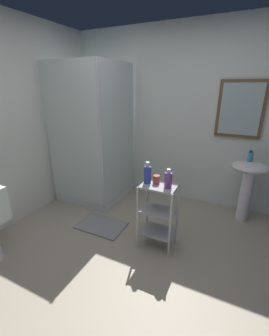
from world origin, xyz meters
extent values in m
cube|color=tan|center=(0.00, 0.00, -0.01)|extent=(4.20, 4.20, 0.02)
cube|color=white|center=(0.00, 1.85, 1.25)|extent=(4.20, 0.10, 2.50)
cube|color=brown|center=(0.65, 1.78, 1.41)|extent=(0.56, 0.03, 0.72)
cube|color=silver|center=(0.65, 1.76, 1.41)|extent=(0.48, 0.01, 0.64)
cube|color=white|center=(-1.31, 1.28, 0.05)|extent=(0.90, 0.90, 0.10)
cube|color=silver|center=(-1.31, 0.83, 1.05)|extent=(0.90, 0.02, 1.90)
cube|color=silver|center=(-0.86, 1.28, 1.05)|extent=(0.02, 0.90, 1.90)
cylinder|color=silver|center=(-0.86, 0.83, 1.05)|extent=(0.04, 0.04, 1.90)
cylinder|color=silver|center=(-1.31, 1.28, 0.10)|extent=(0.08, 0.08, 0.00)
cylinder|color=white|center=(0.88, 1.52, 0.34)|extent=(0.15, 0.15, 0.68)
ellipsoid|color=white|center=(0.88, 1.52, 0.75)|extent=(0.46, 0.37, 0.13)
cylinder|color=silver|center=(0.88, 1.64, 0.86)|extent=(0.03, 0.03, 0.10)
cylinder|color=silver|center=(-0.15, 0.40, 0.37)|extent=(0.02, 0.02, 0.74)
cylinder|color=silver|center=(0.21, 0.40, 0.37)|extent=(0.02, 0.02, 0.74)
cylinder|color=silver|center=(-0.15, 0.66, 0.37)|extent=(0.02, 0.02, 0.74)
cylinder|color=silver|center=(0.21, 0.66, 0.37)|extent=(0.02, 0.02, 0.74)
cube|color=#99999E|center=(0.03, 0.53, 0.18)|extent=(0.36, 0.26, 0.02)
cube|color=#99999E|center=(0.03, 0.53, 0.45)|extent=(0.36, 0.26, 0.02)
cube|color=#99999E|center=(0.03, 0.53, 0.73)|extent=(0.36, 0.26, 0.02)
cylinder|color=#389ED1|center=(0.85, 1.56, 0.87)|extent=(0.06, 0.06, 0.11)
cylinder|color=black|center=(0.85, 1.56, 0.94)|extent=(0.03, 0.03, 0.02)
cylinder|color=purple|center=(0.12, 0.53, 0.82)|extent=(0.08, 0.08, 0.16)
cylinder|color=silver|center=(0.12, 0.53, 0.92)|extent=(0.04, 0.04, 0.04)
cylinder|color=#3348B7|center=(-0.10, 0.54, 0.83)|extent=(0.07, 0.07, 0.18)
cylinder|color=white|center=(-0.10, 0.54, 0.95)|extent=(0.04, 0.04, 0.05)
cylinder|color=#B24742|center=(-0.01, 0.57, 0.79)|extent=(0.07, 0.07, 0.09)
cube|color=gray|center=(-0.74, 0.56, 0.01)|extent=(0.60, 0.40, 0.02)
camera|label=1|loc=(0.70, -1.44, 1.70)|focal=23.80mm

